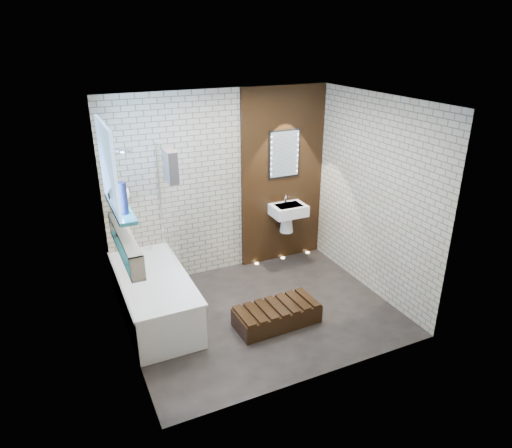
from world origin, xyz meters
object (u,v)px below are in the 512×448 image
washbasin (288,214)px  bath_screen (168,205)px  led_mirror (284,154)px  bathtub (154,297)px  walnut_step (277,315)px

washbasin → bath_screen: bearing=-174.2°
bath_screen → led_mirror: 1.89m
bathtub → led_mirror: (2.17, 0.78, 1.36)m
bath_screen → walnut_step: 1.91m
bath_screen → walnut_step: bath_screen is taller
bath_screen → washbasin: size_ratio=2.41×
bathtub → bath_screen: 1.14m
bathtub → bath_screen: bath_screen is taller
bathtub → walnut_step: (1.29, -0.75, -0.18)m
led_mirror → bathtub: bearing=-160.2°
bath_screen → washbasin: bath_screen is taller
washbasin → led_mirror: bearing=90.0°
led_mirror → walnut_step: 2.34m
bath_screen → walnut_step: (0.94, -1.19, -1.17)m
walnut_step → led_mirror: bearing=60.1°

